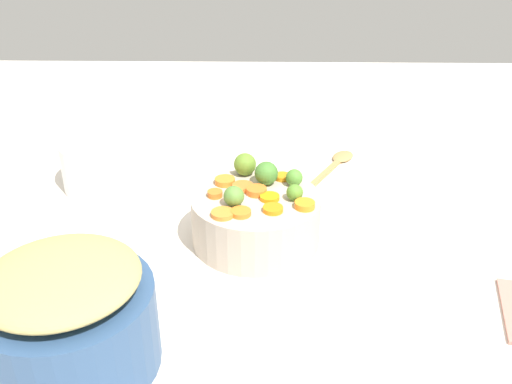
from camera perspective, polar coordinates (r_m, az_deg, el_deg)
The scene contains 21 objects.
tabletop at distance 1.10m, azimuth 0.39°, elevation -4.40°, with size 2.40×2.40×0.02m, color silver.
serving_bowl_carrots at distance 1.04m, azimuth 0.00°, elevation -2.72°, with size 0.23×0.23×0.09m, color #C0AD99.
metal_pot at distance 0.82m, azimuth -18.01°, elevation -12.79°, with size 0.23×0.23×0.12m, color #2F4D77.
stuffing_mound at distance 0.77m, azimuth -18.91°, elevation -8.16°, with size 0.20×0.20×0.04m, color tan.
carrot_slice_0 at distance 1.03m, azimuth 0.05°, elevation 0.12°, with size 0.04×0.04×0.01m, color orange.
carrot_slice_1 at distance 1.05m, azimuth -1.34°, elevation 0.57°, with size 0.04×0.04×0.01m, color orange.
carrot_slice_2 at distance 1.08m, azimuth 2.68°, elevation 1.52°, with size 0.03×0.03×0.01m, color orange.
carrot_slice_3 at distance 1.02m, azimuth -4.10°, elevation -0.18°, with size 0.03×0.03×0.01m, color orange.
carrot_slice_4 at distance 0.99m, azimuth 4.87°, elevation -1.28°, with size 0.04×0.04×0.01m, color orange.
carrot_slice_5 at distance 1.01m, azimuth 1.37°, elevation -0.55°, with size 0.03×0.03×0.01m, color orange.
carrot_slice_6 at distance 1.06m, azimuth -3.11°, elevation 1.10°, with size 0.04×0.04×0.01m, color orange.
carrot_slice_7 at distance 0.97m, azimuth 1.70°, elevation -1.71°, with size 0.03×0.03×0.01m, color orange.
carrot_slice_8 at distance 0.96m, azimuth -1.52°, elevation -2.06°, with size 0.03×0.03×0.01m, color orange.
carrot_slice_9 at distance 0.96m, azimuth -3.34°, elevation -2.17°, with size 0.04×0.04×0.01m, color orange.
brussels_sprout_0 at distance 0.98m, azimuth -2.22°, elevation -0.41°, with size 0.04×0.04×0.04m, color #598737.
brussels_sprout_1 at distance 1.09m, azimuth -1.11°, elevation 2.77°, with size 0.04×0.04×0.04m, color olive.
brussels_sprout_2 at distance 1.01m, azimuth 3.88°, elevation -0.04°, with size 0.03×0.03×0.03m, color #54882B.
brussels_sprout_3 at distance 1.05m, azimuth 1.03°, elevation 1.88°, with size 0.04×0.04×0.04m, color #457C2F.
brussels_sprout_4 at distance 1.05m, azimuth 3.83°, elevation 1.44°, with size 0.03×0.03×0.03m, color #4F8931.
wooden_spoon at distance 1.35m, azimuth 7.59°, elevation 2.53°, with size 0.29×0.18×0.01m.
casserole_dish at distance 1.28m, azimuth -14.24°, elevation 2.87°, with size 0.21×0.21×0.11m, color white.
Camera 1 is at (-0.93, -0.01, 0.60)m, focal length 40.17 mm.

